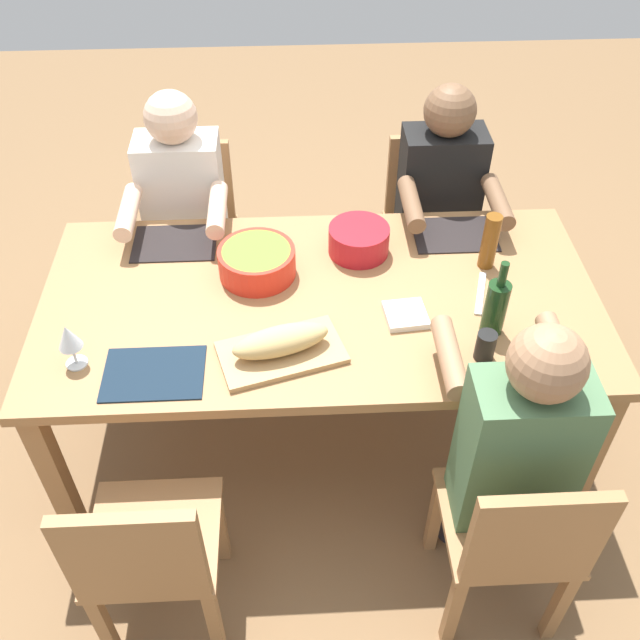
{
  "coord_description": "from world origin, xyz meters",
  "views": [
    {
      "loc": [
        -0.09,
        -1.89,
        2.42
      ],
      "look_at": [
        0.0,
        0.0,
        0.63
      ],
      "focal_mm": 39.98,
      "sensor_mm": 36.0,
      "label": 1
    }
  ],
  "objects_px": {
    "chair_near_left": "(149,554)",
    "chair_far_left": "(193,225)",
    "serving_bowl_salad": "(257,260)",
    "beer_bottle": "(490,241)",
    "diner_far_right": "(440,201)",
    "napkin_stack": "(406,315)",
    "dining_table": "(320,313)",
    "serving_bowl_fruit": "(359,238)",
    "cutting_board": "(281,353)",
    "diner_far_left": "(183,209)",
    "diner_near_right": "(514,444)",
    "chair_far_right": "(428,218)",
    "wine_glass": "(69,338)",
    "wine_bottle": "(496,306)",
    "bread_loaf": "(281,341)",
    "chair_near_right": "(516,538)",
    "cup_near_right": "(485,346)"
  },
  "relations": [
    {
      "from": "chair_near_left",
      "to": "chair_far_left",
      "type": "bearing_deg",
      "value": 90.0
    },
    {
      "from": "serving_bowl_salad",
      "to": "beer_bottle",
      "type": "height_order",
      "value": "beer_bottle"
    },
    {
      "from": "diner_far_right",
      "to": "napkin_stack",
      "type": "xyz_separation_m",
      "value": [
        -0.26,
        -0.76,
        0.05
      ]
    },
    {
      "from": "dining_table",
      "to": "serving_bowl_fruit",
      "type": "bearing_deg",
      "value": 58.2
    },
    {
      "from": "cutting_board",
      "to": "napkin_stack",
      "type": "height_order",
      "value": "napkin_stack"
    },
    {
      "from": "chair_far_left",
      "to": "diner_far_left",
      "type": "xyz_separation_m",
      "value": [
        -0.0,
        -0.18,
        0.21
      ]
    },
    {
      "from": "serving_bowl_salad",
      "to": "cutting_board",
      "type": "distance_m",
      "value": 0.43
    },
    {
      "from": "serving_bowl_fruit",
      "to": "beer_bottle",
      "type": "relative_size",
      "value": 1.04
    },
    {
      "from": "diner_near_right",
      "to": "cutting_board",
      "type": "xyz_separation_m",
      "value": [
        -0.69,
        0.36,
        0.05
      ]
    },
    {
      "from": "chair_far_right",
      "to": "napkin_stack",
      "type": "relative_size",
      "value": 6.07
    },
    {
      "from": "cutting_board",
      "to": "wine_glass",
      "type": "xyz_separation_m",
      "value": [
        -0.66,
        -0.01,
        0.11
      ]
    },
    {
      "from": "chair_far_right",
      "to": "cutting_board",
      "type": "distance_m",
      "value": 1.32
    },
    {
      "from": "chair_near_left",
      "to": "wine_bottle",
      "type": "xyz_separation_m",
      "value": [
        1.11,
        0.63,
        0.37
      ]
    },
    {
      "from": "diner_near_right",
      "to": "chair_far_left",
      "type": "xyz_separation_m",
      "value": [
        -1.09,
        1.46,
        -0.21
      ]
    },
    {
      "from": "chair_far_right",
      "to": "bread_loaf",
      "type": "xyz_separation_m",
      "value": [
        -0.69,
        -1.1,
        0.32
      ]
    },
    {
      "from": "dining_table",
      "to": "serving_bowl_salad",
      "type": "relative_size",
      "value": 7.05
    },
    {
      "from": "diner_far_right",
      "to": "chair_near_right",
      "type": "xyz_separation_m",
      "value": [
        -0.0,
        -1.46,
        -0.21
      ]
    },
    {
      "from": "chair_far_left",
      "to": "dining_table",
      "type": "bearing_deg",
      "value": -56.37
    },
    {
      "from": "chair_near_right",
      "to": "bread_loaf",
      "type": "xyz_separation_m",
      "value": [
        -0.69,
        0.55,
        0.32
      ]
    },
    {
      "from": "diner_far_left",
      "to": "chair_near_right",
      "type": "bearing_deg",
      "value": -53.18
    },
    {
      "from": "chair_far_left",
      "to": "cup_near_right",
      "type": "height_order",
      "value": "chair_far_left"
    },
    {
      "from": "diner_far_left",
      "to": "diner_far_right",
      "type": "bearing_deg",
      "value": 0.0
    },
    {
      "from": "diner_near_right",
      "to": "napkin_stack",
      "type": "height_order",
      "value": "diner_near_right"
    },
    {
      "from": "dining_table",
      "to": "bread_loaf",
      "type": "relative_size",
      "value": 6.21
    },
    {
      "from": "wine_glass",
      "to": "napkin_stack",
      "type": "height_order",
      "value": "wine_glass"
    },
    {
      "from": "diner_far_left",
      "to": "serving_bowl_salad",
      "type": "height_order",
      "value": "diner_far_left"
    },
    {
      "from": "chair_far_left",
      "to": "serving_bowl_salad",
      "type": "xyz_separation_m",
      "value": [
        0.32,
        -0.68,
        0.32
      ]
    },
    {
      "from": "chair_far_right",
      "to": "beer_bottle",
      "type": "relative_size",
      "value": 3.86
    },
    {
      "from": "chair_near_left",
      "to": "wine_glass",
      "type": "distance_m",
      "value": 0.7
    },
    {
      "from": "serving_bowl_fruit",
      "to": "cup_near_right",
      "type": "relative_size",
      "value": 2.21
    },
    {
      "from": "serving_bowl_fruit",
      "to": "napkin_stack",
      "type": "bearing_deg",
      "value": -70.92
    },
    {
      "from": "chair_near_left",
      "to": "chair_near_right",
      "type": "distance_m",
      "value": 1.09
    },
    {
      "from": "diner_far_left",
      "to": "cup_near_right",
      "type": "xyz_separation_m",
      "value": [
        1.06,
        -0.96,
        0.09
      ]
    },
    {
      "from": "chair_far_right",
      "to": "wine_bottle",
      "type": "relative_size",
      "value": 2.93
    },
    {
      "from": "chair_near_right",
      "to": "serving_bowl_salad",
      "type": "xyz_separation_m",
      "value": [
        -0.77,
        0.97,
        0.32
      ]
    },
    {
      "from": "dining_table",
      "to": "chair_near_left",
      "type": "bearing_deg",
      "value": -123.63
    },
    {
      "from": "dining_table",
      "to": "chair_near_right",
      "type": "relative_size",
      "value": 2.34
    },
    {
      "from": "serving_bowl_salad",
      "to": "diner_near_right",
      "type": "bearing_deg",
      "value": -45.5
    },
    {
      "from": "cutting_board",
      "to": "beer_bottle",
      "type": "distance_m",
      "value": 0.88
    },
    {
      "from": "bread_loaf",
      "to": "cutting_board",
      "type": "bearing_deg",
      "value": 0.0
    },
    {
      "from": "bread_loaf",
      "to": "beer_bottle",
      "type": "bearing_deg",
      "value": 29.09
    },
    {
      "from": "diner_far_right",
      "to": "serving_bowl_fruit",
      "type": "relative_size",
      "value": 5.23
    },
    {
      "from": "chair_far_right",
      "to": "chair_near_left",
      "type": "distance_m",
      "value": 1.97
    },
    {
      "from": "diner_near_right",
      "to": "diner_far_left",
      "type": "relative_size",
      "value": 1.0
    },
    {
      "from": "chair_far_right",
      "to": "wine_bottle",
      "type": "distance_m",
      "value": 1.08
    },
    {
      "from": "bread_loaf",
      "to": "napkin_stack",
      "type": "relative_size",
      "value": 2.29
    },
    {
      "from": "diner_far_left",
      "to": "bread_loaf",
      "type": "height_order",
      "value": "diner_far_left"
    },
    {
      "from": "beer_bottle",
      "to": "napkin_stack",
      "type": "relative_size",
      "value": 1.57
    },
    {
      "from": "chair_near_left",
      "to": "serving_bowl_fruit",
      "type": "relative_size",
      "value": 3.7
    },
    {
      "from": "cutting_board",
      "to": "wine_bottle",
      "type": "bearing_deg",
      "value": 6.46
    }
  ]
}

